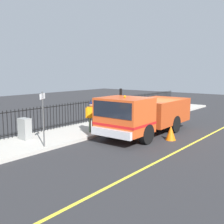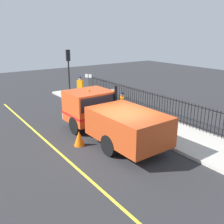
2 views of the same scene
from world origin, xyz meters
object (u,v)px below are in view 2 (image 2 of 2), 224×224
(worker_standing, at_px, (122,102))
(street_sign, at_px, (89,86))
(traffic_cone, at_px, (79,138))
(utility_cabinet, at_px, (111,97))
(work_truck, at_px, (107,115))
(traffic_light_near, at_px, (68,64))
(pedestrian_distant, at_px, (80,85))

(worker_standing, relative_size, street_sign, 0.69)
(traffic_cone, bearing_deg, utility_cabinet, 42.41)
(work_truck, height_order, traffic_cone, work_truck)
(traffic_light_near, distance_m, utility_cabinet, 4.38)
(street_sign, bearing_deg, pedestrian_distant, 74.22)
(worker_standing, distance_m, street_sign, 3.44)
(work_truck, bearing_deg, street_sign, 68.20)
(worker_standing, bearing_deg, work_truck, -12.98)
(pedestrian_distant, bearing_deg, traffic_light_near, 18.79)
(street_sign, bearing_deg, traffic_cone, -124.96)
(traffic_light_near, relative_size, utility_cabinet, 3.66)
(work_truck, height_order, utility_cabinet, work_truck)
(utility_cabinet, height_order, street_sign, street_sign)
(work_truck, bearing_deg, traffic_cone, -179.33)
(work_truck, relative_size, pedestrian_distant, 3.71)
(work_truck, relative_size, street_sign, 2.69)
(work_truck, relative_size, utility_cabinet, 6.27)
(street_sign, bearing_deg, worker_standing, -84.35)
(worker_standing, bearing_deg, street_sign, -133.08)
(work_truck, height_order, worker_standing, work_truck)
(traffic_light_near, xyz_separation_m, utility_cabinet, (1.68, -3.40, -2.18))
(utility_cabinet, relative_size, traffic_cone, 1.41)
(traffic_cone, xyz_separation_m, street_sign, (3.53, 5.05, 1.28))
(worker_standing, height_order, traffic_light_near, traffic_light_near)
(traffic_light_near, height_order, street_sign, traffic_light_near)
(utility_cabinet, bearing_deg, street_sign, 173.03)
(worker_standing, distance_m, utility_cabinet, 3.52)
(utility_cabinet, xyz_separation_m, traffic_cone, (-5.29, -4.83, -0.30))
(worker_standing, xyz_separation_m, street_sign, (-0.34, 3.39, 0.48))
(utility_cabinet, relative_size, street_sign, 0.43)
(traffic_light_near, distance_m, street_sign, 3.40)
(pedestrian_distant, height_order, traffic_light_near, traffic_light_near)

